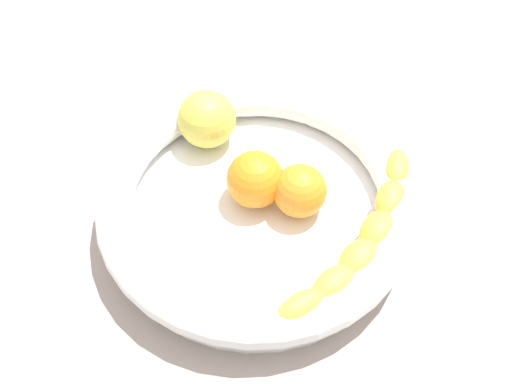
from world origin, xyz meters
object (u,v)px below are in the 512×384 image
at_px(fruit_bowl, 256,204).
at_px(orange_mid_left, 255,179).
at_px(orange_front, 300,191).
at_px(banana_draped_left, 363,241).
at_px(apple_yellow, 207,119).

distance_m(fruit_bowl, orange_mid_left, 0.03).
relative_size(fruit_bowl, orange_front, 5.85).
relative_size(banana_draped_left, apple_yellow, 3.70).
distance_m(orange_mid_left, apple_yellow, 0.10).
height_order(banana_draped_left, apple_yellow, apple_yellow).
bearing_deg(banana_draped_left, orange_front, -87.23).
height_order(orange_mid_left, apple_yellow, apple_yellow).
bearing_deg(banana_draped_left, fruit_bowl, -70.68).
relative_size(fruit_bowl, orange_mid_left, 5.46).
distance_m(fruit_bowl, banana_draped_left, 0.12).
distance_m(orange_front, orange_mid_left, 0.05).
height_order(fruit_bowl, apple_yellow, apple_yellow).
bearing_deg(fruit_bowl, apple_yellow, -103.46).
distance_m(fruit_bowl, orange_front, 0.05).
bearing_deg(fruit_bowl, orange_front, 141.33).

